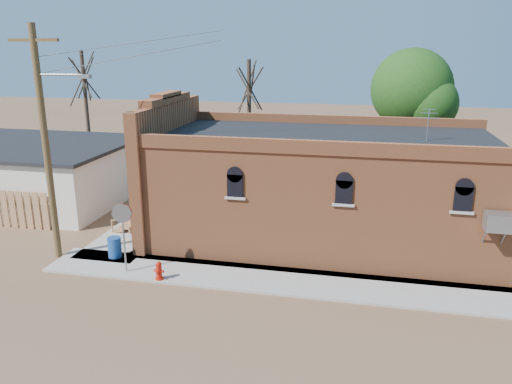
% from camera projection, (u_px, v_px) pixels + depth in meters
% --- Properties ---
extents(ground, '(120.00, 120.00, 0.00)m').
position_uv_depth(ground, '(250.00, 290.00, 17.39)').
color(ground, brown).
rests_on(ground, ground).
extents(sidewalk_south, '(19.00, 2.20, 0.08)m').
position_uv_depth(sidewalk_south, '(296.00, 282.00, 17.92)').
color(sidewalk_south, '#9E9991').
rests_on(sidewalk_south, ground).
extents(sidewalk_west, '(2.60, 10.00, 0.08)m').
position_uv_depth(sidewalk_west, '(151.00, 220.00, 24.29)').
color(sidewalk_west, '#9E9991').
rests_on(sidewalk_west, ground).
extents(brick_bar, '(16.40, 7.97, 6.30)m').
position_uv_depth(brick_bar, '(315.00, 187.00, 21.56)').
color(brick_bar, '#BA6439').
rests_on(brick_bar, ground).
extents(wood_fence, '(5.20, 0.10, 1.80)m').
position_uv_depth(wood_fence, '(1.00, 208.00, 23.30)').
color(wood_fence, '#A67E4B').
rests_on(wood_fence, ground).
extents(utility_pole, '(3.12, 0.26, 9.00)m').
position_uv_depth(utility_pole, '(46.00, 140.00, 18.83)').
color(utility_pole, '#513D20').
rests_on(utility_pole, ground).
extents(tree_bare_near, '(2.80, 2.80, 7.65)m').
position_uv_depth(tree_bare_near, '(249.00, 87.00, 28.53)').
color(tree_bare_near, '#433026').
rests_on(tree_bare_near, ground).
extents(tree_bare_far, '(2.80, 2.80, 8.16)m').
position_uv_depth(tree_bare_far, '(84.00, 76.00, 31.59)').
color(tree_bare_far, '#433026').
rests_on(tree_bare_far, ground).
extents(tree_leafy, '(4.40, 4.40, 8.15)m').
position_uv_depth(tree_leafy, '(412.00, 89.00, 27.18)').
color(tree_leafy, '#433026').
rests_on(tree_leafy, ground).
extents(fire_hydrant, '(0.40, 0.38, 0.69)m').
position_uv_depth(fire_hydrant, '(159.00, 271.00, 17.95)').
color(fire_hydrant, red).
rests_on(fire_hydrant, sidewalk_south).
extents(stop_sign, '(0.68, 0.36, 2.66)m').
position_uv_depth(stop_sign, '(122.00, 220.00, 18.11)').
color(stop_sign, gray).
rests_on(stop_sign, sidewalk_south).
extents(trash_barrel, '(0.55, 0.55, 0.82)m').
position_uv_depth(trash_barrel, '(115.00, 247.00, 19.85)').
color(trash_barrel, navy).
rests_on(trash_barrel, sidewalk_west).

